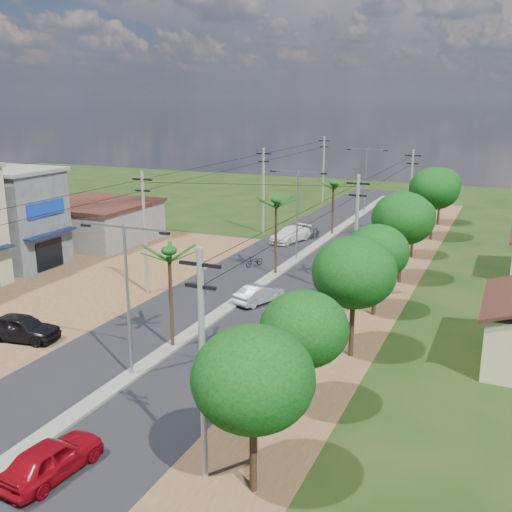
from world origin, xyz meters
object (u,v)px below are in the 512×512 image
Objects in this scene: roadside_sign at (40,332)px; moto_rider_east at (223,385)px; car_parked_dark at (21,328)px; car_white_far at (290,235)px; car_red_near at (51,459)px; car_silver_mid at (259,294)px.

moto_rider_east is at bearing 16.80° from roadside_sign.
car_parked_dark reaches higher than moto_rider_east.
roadside_sign is (-13.20, 1.86, -0.05)m from moto_rider_east.
car_white_far is 29.80m from roadside_sign.
car_white_far is 32.28m from moto_rider_east.
roadside_sign is at bearing -61.82° from car_parked_dark.
car_red_near reaches higher than moto_rider_east.
car_red_near is at bearing 112.64° from car_silver_mid.
car_white_far is 4.90× the size of roadside_sign.
car_red_near is 0.85× the size of car_white_far.
car_red_near is 2.27× the size of moto_rider_east.
car_white_far is at bearing -76.15° from moto_rider_east.
car_silver_mid reaches higher than moto_rider_east.
car_parked_dark is at bearing -117.89° from roadside_sign.
moto_rider_east is (3.70, -12.99, -0.15)m from car_silver_mid.
car_parked_dark is (-5.81, -29.97, 0.05)m from car_white_far.
car_red_near is at bearing -20.52° from roadside_sign.
car_parked_dark is 1.05m from roadside_sign.
car_silver_mid is at bearing -60.31° from car_white_far.
car_parked_dark is at bearing -5.98° from moto_rider_east.
car_silver_mid is at bearing -74.93° from moto_rider_east.
car_white_far is 30.53m from car_parked_dark.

